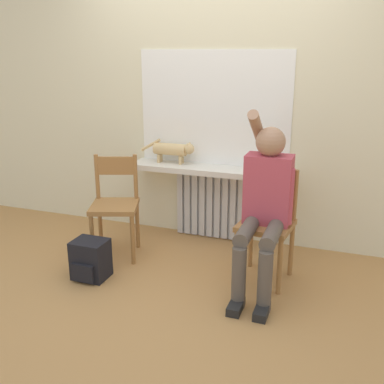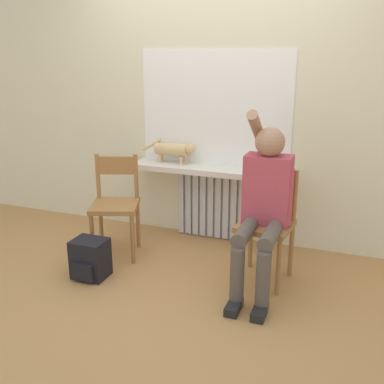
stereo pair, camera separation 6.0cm
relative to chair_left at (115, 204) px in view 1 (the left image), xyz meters
The scene contains 10 objects.
ground_plane 0.95m from the chair_left, 37.52° to the right, with size 12.00×12.00×0.00m, color #B27F47.
wall_with_window 1.32m from the chair_left, 47.68° to the left, with size 7.00×0.06×2.70m.
radiator 0.93m from the chair_left, 44.42° to the left, with size 0.67×0.08×0.66m.
windowsill 0.89m from the chair_left, 39.86° to the left, with size 1.46×0.29×0.05m.
window_glass 1.22m from the chair_left, 46.27° to the left, with size 1.40×0.01×1.02m.
chair_left is the anchor object (origin of this frame).
chair_right 1.31m from the chair_left, ahead, with size 0.43×0.43×0.86m.
person 1.33m from the chair_left, ahead, with size 0.36×1.02×1.32m.
cat 0.77m from the chair_left, 62.60° to the left, with size 0.53×0.11×0.22m.
backpack 0.56m from the chair_left, 87.17° to the right, with size 0.26×0.24×0.31m.
Camera 1 is at (1.19, -2.69, 1.70)m, focal length 42.00 mm.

